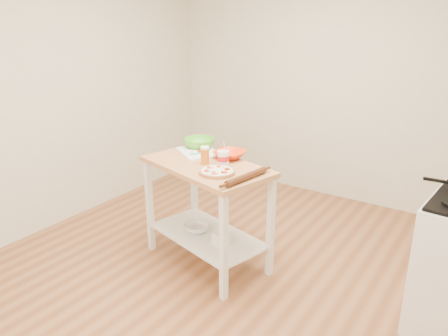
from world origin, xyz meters
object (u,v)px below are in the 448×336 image
spatula (198,154)px  shelf_bin (221,239)px  pizza (217,171)px  cutting_board (199,151)px  knife (198,146)px  rolling_pin (246,177)px  beer_pint (205,155)px  shelf_glass_bowl (197,228)px  yogurt_tub (223,158)px  prep_island (207,193)px  orange_bowl (230,154)px  green_bowl (199,143)px

spatula → shelf_bin: 0.75m
pizza → cutting_board: bearing=140.8°
knife → rolling_pin: size_ratio=0.64×
beer_pint → rolling_pin: 0.49m
rolling_pin → shelf_glass_bowl: (-0.56, 0.13, -0.63)m
cutting_board → beer_pint: (0.23, -0.22, 0.07)m
yogurt_tub → shelf_bin: 0.66m
shelf_bin → beer_pint: bearing=158.9°
prep_island → knife: (-0.34, 0.33, 0.27)m
yogurt_tub → knife: bearing=149.5°
pizza → knife: bearing=139.1°
rolling_pin → shelf_bin: (-0.26, 0.05, -0.61)m
orange_bowl → shelf_glass_bowl: (-0.18, -0.24, -0.64)m
pizza → rolling_pin: rolling_pin is taller
prep_island → yogurt_tub: size_ratio=5.75×
shelf_glass_bowl → prep_island: bearing=2.7°
orange_bowl → cutting_board: bearing=-177.0°
yogurt_tub → rolling_pin: yogurt_tub is taller
knife → rolling_pin: 0.92m
green_bowl → yogurt_tub: 0.53m
pizza → green_bowl: green_bowl is taller
beer_pint → cutting_board: bearing=135.3°
spatula → shelf_glass_bowl: 0.64m
beer_pint → yogurt_tub: 0.15m
shelf_glass_bowl → spatula: bearing=119.6°
yogurt_tub → shelf_glass_bowl: 0.71m
orange_bowl → yogurt_tub: size_ratio=1.23×
green_bowl → rolling_pin: 0.91m
cutting_board → yogurt_tub: yogurt_tub is taller
yogurt_tub → rolling_pin: (0.33, -0.19, -0.03)m
orange_bowl → beer_pint: beer_pint is taller
cutting_board → shelf_bin: 0.80m
pizza → rolling_pin: size_ratio=0.66×
pizza → green_bowl: (-0.52, 0.47, 0.03)m
cutting_board → shelf_glass_bowl: (0.13, -0.23, -0.61)m
cutting_board → beer_pint: size_ratio=3.46×
orange_bowl → green_bowl: 0.41m
spatula → orange_bowl: size_ratio=0.53×
prep_island → pizza: bearing=-33.9°
cutting_board → shelf_bin: cutting_board is taller
orange_bowl → green_bowl: green_bowl is taller
green_bowl → prep_island: bearing=-46.4°
shelf_bin → spatula: bearing=149.5°
yogurt_tub → rolling_pin: size_ratio=0.50×
cutting_board → rolling_pin: bearing=6.0°
cutting_board → shelf_bin: size_ratio=4.57×
spatula → rolling_pin: 0.71m
prep_island → rolling_pin: size_ratio=2.86×
orange_bowl → yogurt_tub: 0.19m
spatula → yogurt_tub: yogurt_tub is taller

